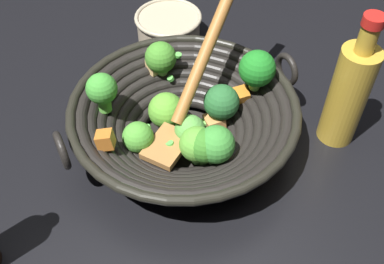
# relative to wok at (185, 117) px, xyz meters

# --- Properties ---
(ground_plane) EXTENTS (4.00, 4.00, 0.00)m
(ground_plane) POSITION_rel_wok_xyz_m (0.00, 0.00, -0.06)
(ground_plane) COLOR black
(wok) EXTENTS (0.37, 0.34, 0.24)m
(wok) POSITION_rel_wok_xyz_m (0.00, 0.00, 0.00)
(wok) COLOR black
(wok) RESTS_ON ground
(cooking_oil_bottle) EXTENTS (0.06, 0.06, 0.22)m
(cooking_oil_bottle) POSITION_rel_wok_xyz_m (-0.22, 0.09, 0.03)
(cooking_oil_bottle) COLOR gold
(cooking_oil_bottle) RESTS_ON ground
(prep_bowl) EXTENTS (0.13, 0.13, 0.05)m
(prep_bowl) POSITION_rel_wok_xyz_m (-0.09, -0.26, -0.03)
(prep_bowl) COLOR tan
(prep_bowl) RESTS_ON ground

